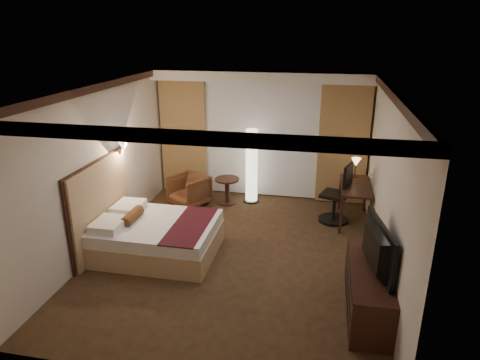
% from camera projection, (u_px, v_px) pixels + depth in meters
% --- Properties ---
extents(floor, '(4.50, 5.50, 0.01)m').
position_uv_depth(floor, '(235.00, 254.00, 7.05)').
color(floor, '#312113').
rests_on(floor, ground).
extents(ceiling, '(4.50, 5.50, 0.01)m').
position_uv_depth(ceiling, '(234.00, 88.00, 6.13)').
color(ceiling, white).
rests_on(ceiling, back_wall).
extents(back_wall, '(4.50, 0.02, 2.70)m').
position_uv_depth(back_wall, '(262.00, 135.00, 9.13)').
color(back_wall, beige).
rests_on(back_wall, floor).
extents(left_wall, '(0.02, 5.50, 2.70)m').
position_uv_depth(left_wall, '(101.00, 167.00, 7.01)').
color(left_wall, beige).
rests_on(left_wall, floor).
extents(right_wall, '(0.02, 5.50, 2.70)m').
position_uv_depth(right_wall, '(387.00, 187.00, 6.17)').
color(right_wall, beige).
rests_on(right_wall, floor).
extents(crown_molding, '(4.50, 5.50, 0.12)m').
position_uv_depth(crown_molding, '(235.00, 92.00, 6.15)').
color(crown_molding, black).
rests_on(crown_molding, ceiling).
extents(soffit, '(4.50, 0.50, 0.20)m').
position_uv_depth(soffit, '(261.00, 76.00, 8.47)').
color(soffit, white).
rests_on(soffit, ceiling).
extents(curtain_sheer, '(2.48, 0.04, 2.45)m').
position_uv_depth(curtain_sheer, '(261.00, 140.00, 9.09)').
color(curtain_sheer, silver).
rests_on(curtain_sheer, back_wall).
extents(curtain_left_drape, '(1.00, 0.14, 2.45)m').
position_uv_depth(curtain_left_drape, '(184.00, 137.00, 9.35)').
color(curtain_left_drape, '#A07149').
rests_on(curtain_left_drape, back_wall).
extents(curtain_right_drape, '(1.00, 0.14, 2.45)m').
position_uv_depth(curtain_right_drape, '(343.00, 145.00, 8.72)').
color(curtain_right_drape, '#A07149').
rests_on(curtain_right_drape, back_wall).
extents(wall_sconce, '(0.24, 0.24, 0.24)m').
position_uv_depth(wall_sconce, '(123.00, 144.00, 7.37)').
color(wall_sconce, white).
rests_on(wall_sconce, left_wall).
extents(bed, '(1.89, 1.47, 0.55)m').
position_uv_depth(bed, '(158.00, 237.00, 6.99)').
color(bed, white).
rests_on(bed, floor).
extents(headboard, '(0.12, 1.77, 1.50)m').
position_uv_depth(headboard, '(101.00, 206.00, 7.01)').
color(headboard, tan).
rests_on(headboard, floor).
extents(armchair, '(0.92, 0.90, 0.70)m').
position_uv_depth(armchair, '(189.00, 189.00, 8.87)').
color(armchair, '#533619').
rests_on(armchair, floor).
extents(side_table, '(0.51, 0.51, 0.56)m').
position_uv_depth(side_table, '(227.00, 191.00, 8.96)').
color(side_table, black).
rests_on(side_table, floor).
extents(floor_lamp, '(0.33, 0.33, 1.59)m').
position_uv_depth(floor_lamp, '(252.00, 166.00, 8.89)').
color(floor_lamp, white).
rests_on(floor_lamp, floor).
extents(desk, '(0.55, 1.22, 0.75)m').
position_uv_depth(desk, '(354.00, 203.00, 8.09)').
color(desk, black).
rests_on(desk, floor).
extents(desk_lamp, '(0.18, 0.18, 0.34)m').
position_uv_depth(desk_lamp, '(355.00, 169.00, 8.33)').
color(desk_lamp, '#FFD899').
rests_on(desk_lamp, desk).
extents(office_chair, '(0.72, 0.72, 1.17)m').
position_uv_depth(office_chair, '(335.00, 193.00, 8.04)').
color(office_chair, black).
rests_on(office_chair, floor).
extents(dresser, '(0.50, 1.63, 0.64)m').
position_uv_depth(dresser, '(368.00, 289.00, 5.54)').
color(dresser, black).
rests_on(dresser, floor).
extents(television, '(0.85, 1.24, 0.15)m').
position_uv_depth(television, '(371.00, 245.00, 5.32)').
color(television, black).
rests_on(television, dresser).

